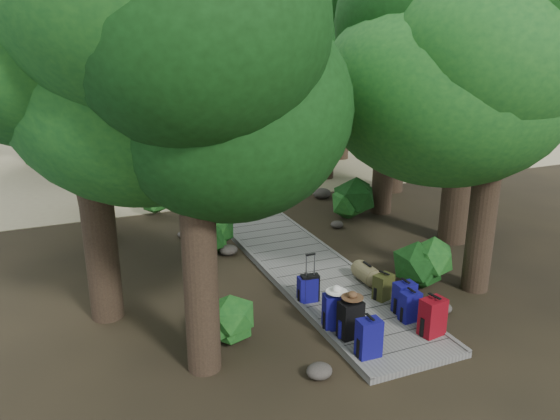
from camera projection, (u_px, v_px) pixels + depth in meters
name	position (u px, v px, depth m)	size (l,w,h in m)	color
ground	(295.00, 260.00, 13.24)	(120.00, 120.00, 0.00)	#312718
sand_beach	(163.00, 144.00, 27.27)	(40.00, 22.00, 0.02)	tan
boardwalk	(279.00, 244.00, 14.10)	(2.00, 12.00, 0.12)	slate
backpack_left_a	(369.00, 336.00, 8.97)	(0.39, 0.27, 0.73)	navy
backpack_left_b	(351.00, 318.00, 9.54)	(0.41, 0.29, 0.75)	black
backpack_left_c	(334.00, 309.00, 9.84)	(0.39, 0.28, 0.73)	navy
backpack_left_d	(307.00, 288.00, 10.88)	(0.37, 0.27, 0.57)	navy
backpack_right_a	(433.00, 315.00, 9.61)	(0.43, 0.30, 0.77)	maroon
backpack_right_b	(410.00, 305.00, 10.10)	(0.35, 0.25, 0.64)	navy
backpack_right_c	(404.00, 296.00, 10.41)	(0.39, 0.28, 0.67)	navy
backpack_right_d	(383.00, 285.00, 10.97)	(0.38, 0.27, 0.58)	#393A16
duffel_right_khaki	(367.00, 274.00, 11.72)	(0.40, 0.60, 0.40)	brown
suitcase_on_boardwalk	(310.00, 288.00, 10.88)	(0.36, 0.20, 0.55)	black
lone_suitcase_on_sand	(209.00, 170.00, 20.48)	(0.46, 0.26, 0.72)	black
hat_brown	(352.00, 295.00, 9.43)	(0.39, 0.39, 0.12)	#51351E
hat_white	(337.00, 288.00, 9.69)	(0.39, 0.39, 0.13)	silver
kayak	(94.00, 177.00, 20.39)	(0.61, 2.79, 0.28)	#A0100D
sun_lounger	(252.00, 157.00, 23.01)	(0.57, 1.76, 0.57)	silver
tree_right_a	(496.00, 100.00, 10.53)	(4.82, 4.82, 8.04)	black
tree_right_b	(473.00, 31.00, 12.87)	(5.94, 5.94, 10.61)	black
tree_right_c	(389.00, 64.00, 15.50)	(5.11, 5.11, 8.84)	black
tree_right_d	(402.00, 16.00, 17.41)	(6.32, 6.32, 11.58)	black
tree_right_e	(328.00, 50.00, 19.43)	(5.24, 5.24, 9.44)	black
tree_right_f	(344.00, 45.00, 22.66)	(5.40, 5.40, 9.64)	black
tree_left_a	(193.00, 131.00, 7.77)	(4.68, 4.68, 7.81)	black
tree_left_b	(84.00, 86.00, 9.27)	(4.87, 4.87, 8.76)	black
tree_left_c	(91.00, 101.00, 13.48)	(4.20, 4.20, 7.31)	black
tree_back_a	(126.00, 57.00, 24.72)	(4.93, 4.93, 8.54)	black
tree_back_b	(196.00, 46.00, 25.87)	(5.31, 5.31, 9.48)	black
tree_back_c	(264.00, 49.00, 27.21)	(5.05, 5.05, 9.09)	black
tree_back_d	(18.00, 56.00, 21.86)	(5.29, 5.29, 8.82)	black
palm_right_a	(292.00, 88.00, 19.12)	(4.03, 4.03, 6.87)	#10380F
palm_right_b	(304.00, 68.00, 23.51)	(3.98, 3.98, 7.69)	#10380F
palm_right_c	(229.00, 68.00, 24.20)	(4.82, 4.82, 7.67)	#10380F
palm_left_a	(63.00, 100.00, 16.17)	(4.23, 4.23, 6.73)	#10380F
rock_left_a	(319.00, 371.00, 8.66)	(0.43, 0.38, 0.23)	#4C473F
rock_left_b	(204.00, 309.00, 10.65)	(0.40, 0.36, 0.22)	#4C473F
rock_left_c	(229.00, 250.00, 13.53)	(0.46, 0.41, 0.25)	#4C473F
rock_left_d	(184.00, 234.00, 14.70)	(0.34, 0.30, 0.18)	#4C473F
rock_right_a	(443.00, 308.00, 10.69)	(0.36, 0.33, 0.20)	#4C473F
rock_right_b	(408.00, 266.00, 12.55)	(0.50, 0.45, 0.27)	#4C473F
rock_right_c	(337.00, 224.00, 15.43)	(0.37, 0.33, 0.20)	#4C473F
rock_right_d	(322.00, 193.00, 18.23)	(0.61, 0.55, 0.34)	#4C473F
shrub_left_a	(232.00, 323.00, 9.49)	(0.94, 0.94, 0.85)	#164C1A
shrub_left_b	(213.00, 235.00, 13.62)	(0.98, 0.98, 0.88)	#164C1A
shrub_left_c	(153.00, 201.00, 16.26)	(1.07, 1.07, 0.96)	#164C1A
shrub_right_a	(428.00, 265.00, 11.66)	(1.13, 1.13, 1.02)	#164C1A
shrub_right_b	(352.00, 197.00, 16.25)	(1.37, 1.37, 1.23)	#164C1A
shrub_right_c	(286.00, 181.00, 19.01)	(0.82, 0.82, 0.74)	#164C1A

